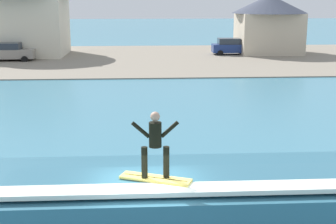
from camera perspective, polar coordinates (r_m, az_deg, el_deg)
name	(u,v)px	position (r m, az deg, el deg)	size (l,w,h in m)	color
wave_crest	(181,203)	(13.67, 1.52, -10.57)	(10.69, 3.82, 1.82)	#316980
surfboard	(156,179)	(12.64, -1.46, -7.75)	(1.88, 1.13, 0.06)	#EAD159
surfer	(155,141)	(12.32, -1.49, -3.42)	(1.20, 0.32, 1.73)	black
shoreline_bank	(140,58)	(51.35, -3.30, 6.25)	(120.00, 25.52, 0.09)	gray
car_near_shore	(11,52)	(51.53, -17.81, 6.67)	(4.45, 2.30, 1.86)	gray
car_far_shore	(231,47)	(54.79, 7.32, 7.56)	(4.26, 2.10, 1.86)	navy
house_with_chimney	(22,14)	(55.81, -16.67, 10.85)	(11.31, 11.31, 8.63)	beige
house_gabled_white	(269,21)	(56.52, 11.65, 10.33)	(8.33, 8.33, 6.51)	beige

